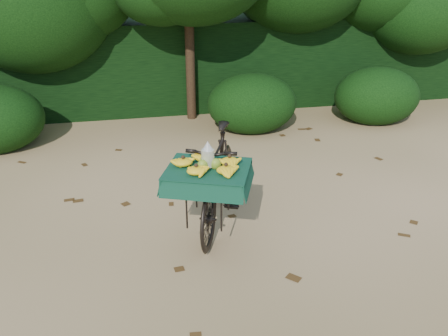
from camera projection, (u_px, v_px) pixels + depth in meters
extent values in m
plane|color=tan|center=(217.00, 279.00, 4.80)|extent=(80.00, 80.00, 0.00)
imported|color=black|center=(218.00, 178.00, 5.59)|extent=(1.23, 2.02, 1.18)
cube|color=black|center=(208.00, 170.00, 4.90)|extent=(0.58, 0.64, 0.03)
cube|color=#11432D|center=(208.00, 169.00, 4.89)|extent=(1.05, 0.97, 0.01)
ellipsoid|color=olive|center=(216.00, 164.00, 4.85)|extent=(0.11, 0.09, 0.12)
ellipsoid|color=olive|center=(205.00, 161.00, 4.93)|extent=(0.11, 0.09, 0.12)
ellipsoid|color=olive|center=(203.00, 165.00, 4.82)|extent=(0.11, 0.09, 0.12)
cylinder|color=#EAE5C6|center=(208.00, 158.00, 4.85)|extent=(0.14, 0.14, 0.18)
cube|color=black|center=(160.00, 63.00, 10.05)|extent=(26.00, 1.80, 1.80)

